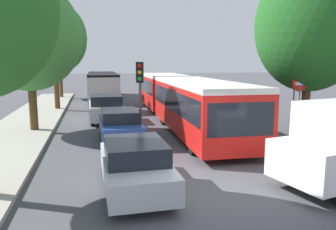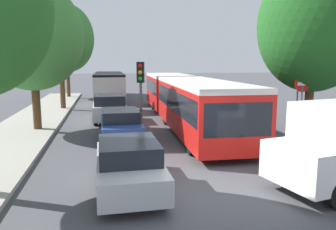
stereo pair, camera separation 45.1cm
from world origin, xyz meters
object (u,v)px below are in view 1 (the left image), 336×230
Objects in this scene: no_entry_sign at (299,97)px; city_bus_rear at (103,84)px; queued_car_silver at (135,165)px; tree_left_distant at (59,38)px; tree_left_far at (56,52)px; traffic_light at (140,83)px; direction_sign_post at (295,79)px; tree_right_near at (310,29)px; tree_left_mid at (30,39)px; queued_car_blue at (120,125)px; queued_car_white at (106,108)px; articulated_bus at (180,96)px.

city_bus_rear is at bearing -157.33° from no_entry_sign.
tree_left_distant reaches higher than queued_car_silver.
city_bus_rear is 1.97× the size of tree_left_far.
city_bus_rear is 17.15m from traffic_light.
tree_right_near is (-0.12, -1.10, 2.31)m from direction_sign_post.
queued_car_blue is at bearing -34.60° from tree_left_mid.
tree_right_near is (8.99, -5.74, 4.09)m from queued_car_white.
queued_car_white is at bearing 179.72° from city_bus_rear.
queued_car_silver is at bearing 4.22° from traffic_light.
queued_car_white is 6.99m from tree_left_far.
tree_left_far reaches higher than queued_car_blue.
articulated_bus is at bearing -162.70° from city_bus_rear.
no_entry_sign is (6.76, -1.66, -0.62)m from traffic_light.
traffic_light is (1.29, -4.95, 1.72)m from queued_car_white.
tree_left_mid is (-3.51, -2.41, 3.70)m from queued_car_white.
city_bus_rear is 12.16m from queued_car_white.
tree_left_distant is (-3.84, 1.48, 4.24)m from city_bus_rear.
tree_left_distant reaches higher than tree_left_mid.
tree_right_near is at bearing -123.10° from queued_car_white.
tree_left_distant is (-0.11, 16.03, 1.17)m from tree_left_mid.
queued_car_silver is 0.99× the size of queued_car_blue.
tree_left_far is at bearing 87.22° from tree_left_mid.
direction_sign_post is at bearing -117.50° from queued_car_white.
no_entry_sign reaches higher than queued_car_blue.
queued_car_silver is 5.74m from queued_car_blue.
articulated_bus is 8.34m from tree_left_mid.
tree_left_mid is (-12.62, 2.22, 1.93)m from direction_sign_post.
queued_car_blue is 0.44× the size of tree_left_distant.
queued_car_silver is 10.92m from tree_right_near.
traffic_light is 0.42× the size of tree_right_near.
queued_car_blue is (-3.80, -3.92, -0.78)m from articulated_bus.
traffic_light is at bearing -103.77° from no_entry_sign.
city_bus_rear is at bearing -161.41° from articulated_bus.
tree_right_near is at bearing -60.21° from queued_car_silver.
tree_left_mid is 12.94m from tree_right_near.
queued_car_silver is 0.67× the size of tree_left_far.
city_bus_rear is 5.91m from tree_left_distant.
city_bus_rear is at bearing -21.10° from tree_left_distant.
articulated_bus is at bearing -48.78° from direction_sign_post.
city_bus_rear is 1.29× the size of tree_left_distant.
queued_car_silver is 0.44× the size of tree_left_distant.
articulated_bus is 6.70m from no_entry_sign.
tree_left_far is at bearing 137.68° from tree_right_near.
tree_left_far is at bearing -136.77° from no_entry_sign.
queued_car_white is 11.42m from tree_right_near.
queued_car_silver is 10.95m from direction_sign_post.
articulated_bus is 4.79× the size of direction_sign_post.
direction_sign_post is (9.11, -4.63, 1.78)m from queued_car_white.
direction_sign_post is (7.82, 0.31, 0.05)m from traffic_light.
queued_car_blue is at bearing -67.31° from traffic_light.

